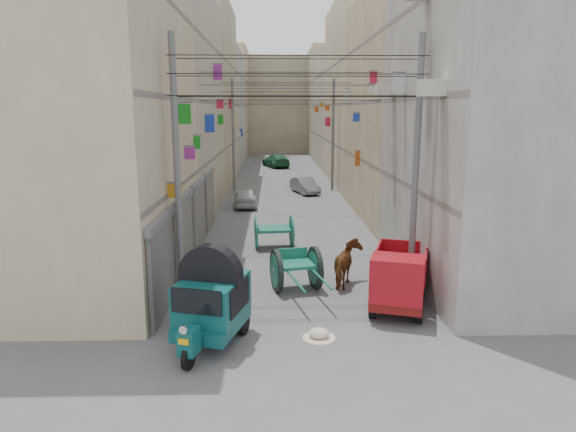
{
  "coord_description": "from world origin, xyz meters",
  "views": [
    {
      "loc": [
        -0.71,
        -9.38,
        5.8
      ],
      "look_at": [
        -0.26,
        6.5,
        2.52
      ],
      "focal_mm": 32.0,
      "sensor_mm": 36.0,
      "label": 1
    }
  ],
  "objects_px": {
    "horse": "(348,264)",
    "distant_car_green": "(276,161)",
    "tonga_cart": "(296,268)",
    "auto_rickshaw": "(211,300)",
    "mini_truck": "(399,282)",
    "distant_car_grey": "(305,186)",
    "second_cart": "(274,231)",
    "distant_car_white": "(245,197)",
    "feed_sack": "(319,333)"
  },
  "relations": [
    {
      "from": "auto_rickshaw",
      "to": "distant_car_grey",
      "type": "distance_m",
      "value": 24.16
    },
    {
      "from": "tonga_cart",
      "to": "distant_car_green",
      "type": "height_order",
      "value": "tonga_cart"
    },
    {
      "from": "distant_car_white",
      "to": "distant_car_green",
      "type": "distance_m",
      "value": 22.48
    },
    {
      "from": "distant_car_green",
      "to": "tonga_cart",
      "type": "bearing_deg",
      "value": 72.43
    },
    {
      "from": "tonga_cart",
      "to": "feed_sack",
      "type": "bearing_deg",
      "value": -96.13
    },
    {
      "from": "second_cart",
      "to": "distant_car_white",
      "type": "xyz_separation_m",
      "value": [
        -1.74,
        9.65,
        -0.18
      ]
    },
    {
      "from": "auto_rickshaw",
      "to": "tonga_cart",
      "type": "bearing_deg",
      "value": 74.95
    },
    {
      "from": "second_cart",
      "to": "feed_sack",
      "type": "height_order",
      "value": "second_cart"
    },
    {
      "from": "mini_truck",
      "to": "distant_car_green",
      "type": "relative_size",
      "value": 0.78
    },
    {
      "from": "second_cart",
      "to": "horse",
      "type": "relative_size",
      "value": 0.97
    },
    {
      "from": "feed_sack",
      "to": "distant_car_grey",
      "type": "height_order",
      "value": "distant_car_grey"
    },
    {
      "from": "horse",
      "to": "distant_car_green",
      "type": "distance_m",
      "value": 37.04
    },
    {
      "from": "auto_rickshaw",
      "to": "mini_truck",
      "type": "relative_size",
      "value": 0.8
    },
    {
      "from": "second_cart",
      "to": "auto_rickshaw",
      "type": "bearing_deg",
      "value": -105.17
    },
    {
      "from": "distant_car_white",
      "to": "second_cart",
      "type": "bearing_deg",
      "value": 96.71
    },
    {
      "from": "second_cart",
      "to": "distant_car_green",
      "type": "xyz_separation_m",
      "value": [
        0.26,
        32.04,
        -0.09
      ]
    },
    {
      "from": "horse",
      "to": "distant_car_white",
      "type": "relative_size",
      "value": 0.52
    },
    {
      "from": "auto_rickshaw",
      "to": "distant_car_green",
      "type": "xyz_separation_m",
      "value": [
        1.84,
        41.17,
        -0.48
      ]
    },
    {
      "from": "auto_rickshaw",
      "to": "feed_sack",
      "type": "xyz_separation_m",
      "value": [
        2.73,
        0.18,
        -1.02
      ]
    },
    {
      "from": "tonga_cart",
      "to": "mini_truck",
      "type": "height_order",
      "value": "mini_truck"
    },
    {
      "from": "auto_rickshaw",
      "to": "distant_car_white",
      "type": "height_order",
      "value": "auto_rickshaw"
    },
    {
      "from": "distant_car_green",
      "to": "second_cart",
      "type": "bearing_deg",
      "value": 71.27
    },
    {
      "from": "auto_rickshaw",
      "to": "second_cart",
      "type": "distance_m",
      "value": 9.27
    },
    {
      "from": "second_cart",
      "to": "distant_car_grey",
      "type": "bearing_deg",
      "value": 76.08
    },
    {
      "from": "second_cart",
      "to": "distant_car_green",
      "type": "height_order",
      "value": "second_cart"
    },
    {
      "from": "tonga_cart",
      "to": "second_cart",
      "type": "xyz_separation_m",
      "value": [
        -0.72,
        5.27,
        0.02
      ]
    },
    {
      "from": "horse",
      "to": "distant_car_green",
      "type": "height_order",
      "value": "horse"
    },
    {
      "from": "distant_car_white",
      "to": "distant_car_green",
      "type": "relative_size",
      "value": 0.74
    },
    {
      "from": "distant_car_grey",
      "to": "distant_car_green",
      "type": "height_order",
      "value": "distant_car_green"
    },
    {
      "from": "feed_sack",
      "to": "distant_car_white",
      "type": "bearing_deg",
      "value": 98.83
    },
    {
      "from": "feed_sack",
      "to": "second_cart",
      "type": "bearing_deg",
      "value": 97.34
    },
    {
      "from": "distant_car_white",
      "to": "mini_truck",
      "type": "bearing_deg",
      "value": 104.19
    },
    {
      "from": "second_cart",
      "to": "distant_car_grey",
      "type": "xyz_separation_m",
      "value": [
        2.22,
        14.72,
        -0.2
      ]
    },
    {
      "from": "distant_car_grey",
      "to": "distant_car_green",
      "type": "relative_size",
      "value": 0.73
    },
    {
      "from": "tonga_cart",
      "to": "horse",
      "type": "distance_m",
      "value": 1.78
    },
    {
      "from": "distant_car_green",
      "to": "distant_car_white",
      "type": "bearing_deg",
      "value": 66.64
    },
    {
      "from": "horse",
      "to": "auto_rickshaw",
      "type": "bearing_deg",
      "value": 61.8
    },
    {
      "from": "distant_car_grey",
      "to": "auto_rickshaw",
      "type": "bearing_deg",
      "value": -116.07
    },
    {
      "from": "feed_sack",
      "to": "horse",
      "type": "height_order",
      "value": "horse"
    },
    {
      "from": "auto_rickshaw",
      "to": "distant_car_grey",
      "type": "bearing_deg",
      "value": 96.69
    },
    {
      "from": "second_cart",
      "to": "feed_sack",
      "type": "distance_m",
      "value": 9.04
    },
    {
      "from": "tonga_cart",
      "to": "feed_sack",
      "type": "height_order",
      "value": "tonga_cart"
    },
    {
      "from": "mini_truck",
      "to": "distant_car_grey",
      "type": "distance_m",
      "value": 21.95
    },
    {
      "from": "tonga_cart",
      "to": "distant_car_white",
      "type": "bearing_deg",
      "value": 86.43
    },
    {
      "from": "auto_rickshaw",
      "to": "distant_car_green",
      "type": "bearing_deg",
      "value": 103.16
    },
    {
      "from": "auto_rickshaw",
      "to": "distant_car_grey",
      "type": "height_order",
      "value": "auto_rickshaw"
    },
    {
      "from": "auto_rickshaw",
      "to": "mini_truck",
      "type": "bearing_deg",
      "value": 36.23
    },
    {
      "from": "auto_rickshaw",
      "to": "mini_truck",
      "type": "xyz_separation_m",
      "value": [
        5.2,
        1.95,
        -0.26
      ]
    },
    {
      "from": "tonga_cart",
      "to": "horse",
      "type": "bearing_deg",
      "value": -1.83
    },
    {
      "from": "feed_sack",
      "to": "mini_truck",
      "type": "bearing_deg",
      "value": 35.55
    }
  ]
}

